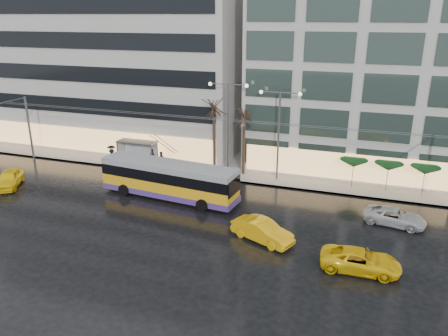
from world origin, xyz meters
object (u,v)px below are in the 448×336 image
at_px(trolleybus, 169,181).
at_px(bus_shelter, 135,147).
at_px(street_lamp_near, 228,116).
at_px(taxi_a, 9,179).

distance_m(trolleybus, bus_shelter, 10.18).
xyz_separation_m(trolleybus, bus_shelter, (-7.33, 7.05, 0.40)).
xyz_separation_m(bus_shelter, street_lamp_near, (10.38, 0.11, 4.03)).
distance_m(trolleybus, taxi_a, 15.51).
relative_size(street_lamp_near, taxi_a, 1.99).
bearing_deg(trolleybus, bus_shelter, 136.13).
bearing_deg(bus_shelter, street_lamp_near, 0.63).
height_order(bus_shelter, taxi_a, bus_shelter).
height_order(trolleybus, bus_shelter, trolleybus).
height_order(street_lamp_near, taxi_a, street_lamp_near).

